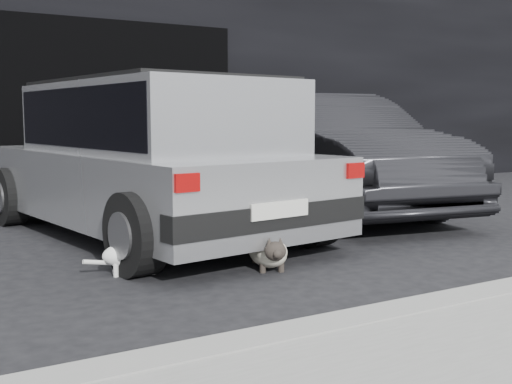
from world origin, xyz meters
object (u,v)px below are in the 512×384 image
cat_siamese (269,252)px  cat_white (138,253)px  second_car (326,152)px  silver_hatchback (151,152)px

cat_siamese → cat_white: bearing=-1.5°
second_car → silver_hatchback: bearing=-158.9°
silver_hatchback → cat_white: bearing=-122.8°
cat_white → cat_siamese: bearing=82.4°
cat_siamese → cat_white: cat_white is taller
cat_siamese → silver_hatchback: bearing=-61.3°
second_car → cat_white: bearing=-139.6°
silver_hatchback → cat_siamese: size_ratio=5.30×
silver_hatchback → cat_white: (-0.68, -1.44, -0.69)m
second_car → cat_siamese: 3.37m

